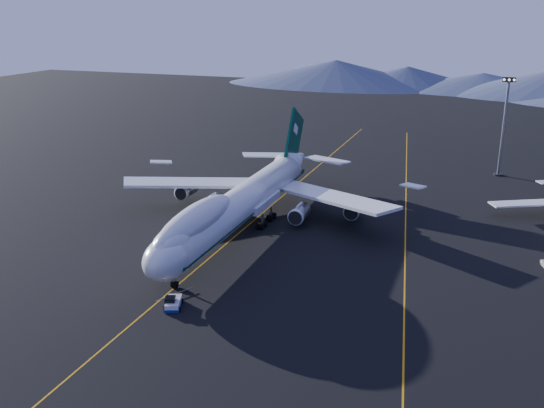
% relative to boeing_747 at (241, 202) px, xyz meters
% --- Properties ---
extents(ground, '(500.00, 500.00, 0.00)m').
position_rel_boeing_747_xyz_m(ground, '(-0.00, -0.03, -5.81)').
color(ground, black).
rests_on(ground, ground).
extents(taxiway_line_main, '(0.25, 220.00, 0.01)m').
position_rel_boeing_747_xyz_m(taxiway_line_main, '(-0.00, -0.03, -5.80)').
color(taxiway_line_main, '#C4840B').
rests_on(taxiway_line_main, ground).
extents(taxiway_line_side, '(28.08, 198.09, 0.01)m').
position_rel_boeing_747_xyz_m(taxiway_line_side, '(30.00, 9.97, -5.80)').
color(taxiway_line_side, '#C4840B').
rests_on(taxiway_line_side, ground).
extents(boeing_747, '(59.62, 72.43, 19.37)m').
position_rel_boeing_747_xyz_m(boeing_747, '(0.00, 0.00, 0.00)').
color(boeing_747, silver).
rests_on(boeing_747, ground).
extents(pushback_tug, '(3.39, 4.58, 1.79)m').
position_rel_boeing_747_xyz_m(pushback_tug, '(3.00, -32.30, -5.25)').
color(pushback_tug, silver).
rests_on(pushback_tug, ground).
extents(floodlight_mast, '(3.08, 2.31, 24.93)m').
position_rel_boeing_747_xyz_m(floodlight_mast, '(46.24, 60.62, 6.82)').
color(floodlight_mast, black).
rests_on(floodlight_mast, ground).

